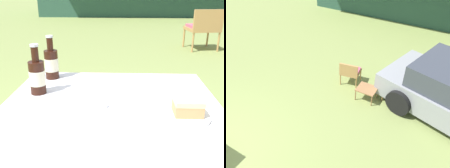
% 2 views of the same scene
% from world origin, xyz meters
% --- Properties ---
extents(wicker_chair_cushioned, '(0.64, 0.60, 0.79)m').
position_xyz_m(wicker_chair_cushioned, '(1.58, 4.21, 0.45)').
color(wicker_chair_cushioned, '#B2844C').
rests_on(wicker_chair_cushioned, ground_plane).
extents(wicker_chair_plain, '(0.75, 0.73, 0.79)m').
position_xyz_m(wicker_chair_plain, '(2.90, 4.20, 0.46)').
color(wicker_chair_plain, '#B2844C').
rests_on(wicker_chair_plain, ground_plane).
extents(garden_side_table, '(0.54, 0.46, 0.37)m').
position_xyz_m(garden_side_table, '(2.32, 3.80, 0.33)').
color(garden_side_table, '#996B42').
rests_on(garden_side_table, ground_plane).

